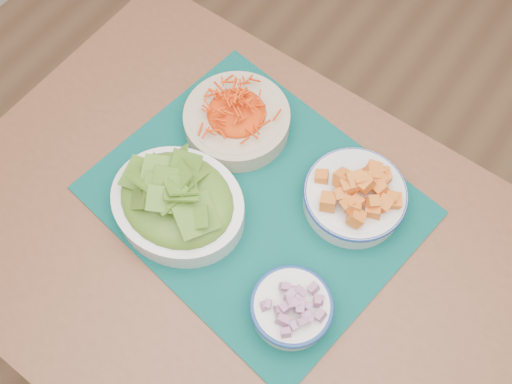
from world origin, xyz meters
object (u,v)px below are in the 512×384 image
(table, at_px, (261,276))
(onion_bowl, at_px, (292,306))
(squash_bowl, at_px, (356,192))
(placemat, at_px, (256,200))
(lettuce_bowl, at_px, (177,200))
(carrot_bowl, at_px, (237,117))

(table, distance_m, onion_bowl, 0.18)
(onion_bowl, bearing_deg, squash_bowl, 94.97)
(placemat, height_order, lettuce_bowl, lettuce_bowl)
(placemat, relative_size, lettuce_bowl, 2.09)
(squash_bowl, relative_size, onion_bowl, 1.14)
(placemat, xyz_separation_m, squash_bowl, (0.14, 0.09, 0.04))
(placemat, distance_m, onion_bowl, 0.21)
(squash_bowl, distance_m, onion_bowl, 0.22)
(placemat, xyz_separation_m, lettuce_bowl, (-0.09, -0.09, 0.05))
(placemat, relative_size, squash_bowl, 2.83)
(placemat, bearing_deg, squash_bowl, 41.27)
(squash_bowl, xyz_separation_m, onion_bowl, (0.02, -0.22, -0.01))
(carrot_bowl, bearing_deg, table, -44.50)
(table, distance_m, lettuce_bowl, 0.23)
(table, distance_m, squash_bowl, 0.24)
(carrot_bowl, relative_size, onion_bowl, 1.40)
(table, distance_m, carrot_bowl, 0.29)
(squash_bowl, bearing_deg, placemat, -146.73)
(squash_bowl, bearing_deg, carrot_bowl, 177.96)
(carrot_bowl, bearing_deg, squash_bowl, -2.04)
(table, bearing_deg, carrot_bowl, 136.44)
(placemat, height_order, onion_bowl, onion_bowl)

